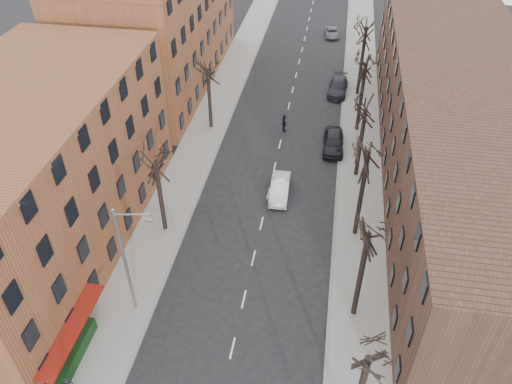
% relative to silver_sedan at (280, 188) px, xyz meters
% --- Properties ---
extents(sidewalk_left, '(4.00, 90.00, 0.15)m').
position_rel_silver_sedan_xyz_m(sidewalk_left, '(-9.00, 11.07, -0.67)').
color(sidewalk_left, gray).
rests_on(sidewalk_left, ground).
extents(sidewalk_right, '(4.00, 90.00, 0.15)m').
position_rel_silver_sedan_xyz_m(sidewalk_right, '(7.00, 11.07, -0.67)').
color(sidewalk_right, gray).
rests_on(sidewalk_right, ground).
extents(building_left_near, '(12.00, 26.00, 12.00)m').
position_rel_silver_sedan_xyz_m(building_left_near, '(-17.00, -8.93, 5.26)').
color(building_left_near, brown).
rests_on(building_left_near, ground).
extents(building_left_far, '(12.00, 28.00, 14.00)m').
position_rel_silver_sedan_xyz_m(building_left_far, '(-17.00, 20.07, 6.26)').
color(building_left_far, brown).
rests_on(building_left_far, ground).
extents(building_right, '(12.00, 50.00, 10.00)m').
position_rel_silver_sedan_xyz_m(building_right, '(15.00, 6.07, 4.26)').
color(building_right, '#4A2B22').
rests_on(building_right, ground).
extents(awning_left, '(1.20, 7.00, 0.15)m').
position_rel_silver_sedan_xyz_m(awning_left, '(-10.40, -17.93, -0.74)').
color(awning_left, maroon).
rests_on(awning_left, ground).
extents(hedge, '(0.80, 6.00, 1.00)m').
position_rel_silver_sedan_xyz_m(hedge, '(-10.50, -18.93, -0.09)').
color(hedge, '#133916').
rests_on(hedge, sidewalk_left).
extents(tree_right_b, '(5.20, 5.20, 10.80)m').
position_rel_silver_sedan_xyz_m(tree_right_b, '(6.60, -11.93, -0.74)').
color(tree_right_b, black).
rests_on(tree_right_b, ground).
extents(tree_right_c, '(5.20, 5.20, 11.60)m').
position_rel_silver_sedan_xyz_m(tree_right_c, '(6.60, -3.93, -0.74)').
color(tree_right_c, black).
rests_on(tree_right_c, ground).
extents(tree_right_d, '(5.20, 5.20, 10.00)m').
position_rel_silver_sedan_xyz_m(tree_right_d, '(6.60, 4.07, -0.74)').
color(tree_right_d, black).
rests_on(tree_right_d, ground).
extents(tree_right_e, '(5.20, 5.20, 10.80)m').
position_rel_silver_sedan_xyz_m(tree_right_e, '(6.60, 12.07, -0.74)').
color(tree_right_e, black).
rests_on(tree_right_e, ground).
extents(tree_right_f, '(5.20, 5.20, 11.60)m').
position_rel_silver_sedan_xyz_m(tree_right_f, '(6.60, 20.07, -0.74)').
color(tree_right_f, black).
rests_on(tree_right_f, ground).
extents(tree_left_a, '(5.20, 5.20, 9.50)m').
position_rel_silver_sedan_xyz_m(tree_left_a, '(-8.60, -5.93, -0.74)').
color(tree_left_a, black).
rests_on(tree_left_a, ground).
extents(tree_left_b, '(5.20, 5.20, 9.50)m').
position_rel_silver_sedan_xyz_m(tree_left_b, '(-8.60, 10.07, -0.74)').
color(tree_left_b, black).
rests_on(tree_left_b, ground).
extents(streetlight, '(2.45, 0.22, 9.03)m').
position_rel_silver_sedan_xyz_m(streetlight, '(-8.03, -13.93, 4.27)').
color(streetlight, slate).
rests_on(streetlight, ground).
extents(silver_sedan, '(1.73, 4.55, 1.48)m').
position_rel_silver_sedan_xyz_m(silver_sedan, '(0.00, 0.00, 0.00)').
color(silver_sedan, silver).
rests_on(silver_sedan, ground).
extents(parked_car_near, '(2.15, 5.05, 1.70)m').
position_rel_silver_sedan_xyz_m(parked_car_near, '(4.30, 8.10, 0.11)').
color(parked_car_near, black).
rests_on(parked_car_near, ground).
extents(parked_car_mid, '(2.42, 5.33, 1.52)m').
position_rel_silver_sedan_xyz_m(parked_car_mid, '(4.30, 20.16, 0.02)').
color(parked_car_mid, '#22222A').
rests_on(parked_car_mid, ground).
extents(parked_car_far, '(2.26, 4.24, 1.13)m').
position_rel_silver_sedan_xyz_m(parked_car_far, '(2.80, 37.52, -0.17)').
color(parked_car_far, slate).
rests_on(parked_car_far, ground).
extents(pedestrian_crossing, '(0.83, 1.23, 1.94)m').
position_rel_silver_sedan_xyz_m(pedestrian_crossing, '(-0.92, 10.61, 0.23)').
color(pedestrian_crossing, black).
rests_on(pedestrian_crossing, ground).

